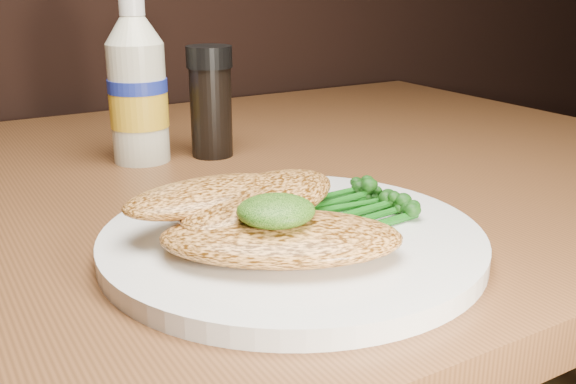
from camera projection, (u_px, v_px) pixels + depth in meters
plate at (292, 240)px, 0.51m from camera, size 0.30×0.30×0.02m
chicken_front at (281, 237)px, 0.46m from camera, size 0.20×0.17×0.03m
chicken_mid at (261, 200)px, 0.52m from camera, size 0.19×0.15×0.03m
chicken_back at (209, 195)px, 0.51m from camera, size 0.14×0.08×0.02m
pesto_front at (276, 211)px, 0.45m from camera, size 0.07×0.07×0.02m
broccolini_bundle at (337, 206)px, 0.53m from camera, size 0.17×0.16×0.02m
mayo_bottle at (137, 80)px, 0.73m from camera, size 0.08×0.08×0.19m
pepper_grinder at (211, 102)px, 0.76m from camera, size 0.06×0.06×0.13m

